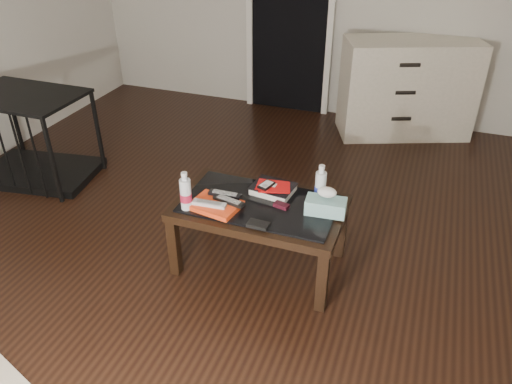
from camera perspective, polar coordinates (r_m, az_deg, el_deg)
ground at (r=3.39m, az=-2.12°, el=-6.10°), size 5.00×5.00×0.00m
doorway at (r=5.25m, az=3.94°, el=20.05°), size 0.90×0.08×2.07m
coffee_table at (r=3.00m, az=0.45°, el=-2.27°), size 1.00×0.60×0.46m
dresser at (r=4.98m, az=16.88°, el=11.27°), size 1.30×0.91×0.90m
pet_crate at (r=4.45m, az=-23.91°, el=4.35°), size 0.98×0.73×0.71m
magazines at (r=2.93m, az=-4.65°, el=-1.50°), size 0.31×0.25×0.03m
remote_silver at (r=2.90m, az=-5.36°, el=-1.32°), size 0.20×0.06×0.02m
remote_black_front at (r=2.92m, az=-3.11°, el=-0.99°), size 0.21×0.09×0.02m
remote_black_back at (r=2.98m, az=-3.59°, el=-0.24°), size 0.20×0.06×0.02m
textbook at (r=3.06m, az=1.97°, el=0.36°), size 0.27×0.23×0.05m
dvd_mailers at (r=3.05m, az=1.87°, el=0.77°), size 0.21×0.16×0.01m
ipod at (r=3.03m, az=1.19°, el=0.82°), size 0.09×0.12×0.02m
flip_phone at (r=2.93m, az=2.92°, el=-1.54°), size 0.10×0.07×0.02m
wallet at (r=2.77m, az=0.25°, el=-3.75°), size 0.12×0.07×0.02m
water_bottle_left at (r=2.89m, az=-8.06°, el=0.15°), size 0.08×0.08×0.24m
water_bottle_right at (r=2.95m, az=7.40°, el=0.99°), size 0.08×0.08×0.24m
tissue_box at (r=2.88m, az=7.97°, el=-1.62°), size 0.24×0.14×0.09m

